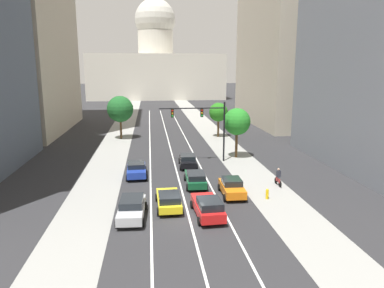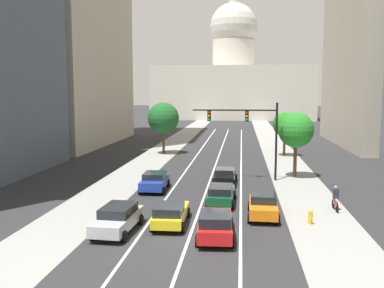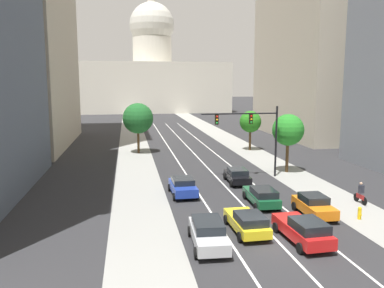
% 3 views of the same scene
% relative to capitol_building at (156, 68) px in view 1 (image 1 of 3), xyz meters
% --- Properties ---
extents(ground_plane, '(400.00, 400.00, 0.00)m').
position_rel_capitol_building_xyz_m(ground_plane, '(0.00, -73.67, -10.99)').
color(ground_plane, '#2B2B2D').
extents(sidewalk_left, '(4.41, 130.00, 0.01)m').
position_rel_capitol_building_xyz_m(sidewalk_left, '(-7.87, -78.67, -10.99)').
color(sidewalk_left, gray).
rests_on(sidewalk_left, ground).
extents(sidewalk_right, '(4.41, 130.00, 0.01)m').
position_rel_capitol_building_xyz_m(sidewalk_right, '(7.87, -78.67, -10.99)').
color(sidewalk_right, gray).
rests_on(sidewalk_right, ground).
extents(lane_stripe_left, '(0.16, 90.00, 0.01)m').
position_rel_capitol_building_xyz_m(lane_stripe_left, '(-2.83, -88.67, -10.98)').
color(lane_stripe_left, white).
rests_on(lane_stripe_left, ground).
extents(lane_stripe_center, '(0.16, 90.00, 0.01)m').
position_rel_capitol_building_xyz_m(lane_stripe_center, '(0.00, -88.67, -10.98)').
color(lane_stripe_center, white).
rests_on(lane_stripe_center, ground).
extents(lane_stripe_right, '(0.16, 90.00, 0.01)m').
position_rel_capitol_building_xyz_m(lane_stripe_right, '(2.83, -88.67, -10.98)').
color(lane_stripe_right, white).
rests_on(lane_stripe_right, ground).
extents(office_tower_far_right, '(17.19, 28.83, 42.75)m').
position_rel_capitol_building_xyz_m(office_tower_far_right, '(25.79, -68.67, 10.42)').
color(office_tower_far_right, '#B7AD99').
rests_on(office_tower_far_right, ground).
extents(capitol_building, '(47.65, 28.67, 36.64)m').
position_rel_capitol_building_xyz_m(capitol_building, '(0.00, 0.00, 0.00)').
color(capitol_building, beige).
rests_on(capitol_building, ground).
extents(car_silver, '(2.22, 4.78, 1.52)m').
position_rel_capitol_building_xyz_m(car_silver, '(-4.24, -113.24, -10.19)').
color(car_silver, '#B2B5BA').
rests_on(car_silver, ground).
extents(car_orange, '(2.03, 4.15, 1.52)m').
position_rel_capitol_building_xyz_m(car_orange, '(4.25, -109.34, -10.21)').
color(car_orange, orange).
rests_on(car_orange, ground).
extents(car_black, '(2.13, 4.29, 1.40)m').
position_rel_capitol_building_xyz_m(car_black, '(1.41, -99.45, -10.25)').
color(car_black, black).
rests_on(car_black, ground).
extents(car_green, '(2.06, 4.65, 1.44)m').
position_rel_capitol_building_xyz_m(car_green, '(1.41, -106.36, -10.23)').
color(car_green, '#14512D').
rests_on(car_green, ground).
extents(car_yellow, '(2.07, 4.58, 1.42)m').
position_rel_capitol_building_xyz_m(car_yellow, '(-1.41, -111.72, -10.25)').
color(car_yellow, yellow).
rests_on(car_yellow, ground).
extents(car_blue, '(2.19, 4.34, 1.48)m').
position_rel_capitol_building_xyz_m(car_blue, '(-4.25, -102.64, -10.21)').
color(car_blue, '#1E389E').
rests_on(car_blue, ground).
extents(car_red, '(2.21, 4.87, 1.57)m').
position_rel_capitol_building_xyz_m(car_red, '(1.42, -113.70, -10.19)').
color(car_red, red).
rests_on(car_red, ground).
extents(traffic_signal_mast, '(7.75, 0.39, 7.11)m').
position_rel_capitol_building_xyz_m(traffic_signal_mast, '(3.61, -97.39, -6.00)').
color(traffic_signal_mast, black).
rests_on(traffic_signal_mast, ground).
extents(fire_hydrant, '(0.26, 0.35, 0.91)m').
position_rel_capitol_building_xyz_m(fire_hydrant, '(7.07, -110.54, -10.53)').
color(fire_hydrant, yellow).
rests_on(fire_hydrant, ground).
extents(cyclist, '(0.37, 1.70, 1.72)m').
position_rel_capitol_building_xyz_m(cyclist, '(9.23, -107.21, -10.14)').
color(cyclist, black).
rests_on(cyclist, ground).
extents(street_tree_near_left, '(4.09, 4.09, 6.75)m').
position_rel_capitol_building_xyz_m(street_tree_near_left, '(-7.33, -81.60, -6.31)').
color(street_tree_near_left, '#51381E').
rests_on(street_tree_near_left, ground).
extents(street_tree_mid_right, '(3.32, 3.32, 6.19)m').
position_rel_capitol_building_xyz_m(street_tree_mid_right, '(7.89, -95.78, -6.49)').
color(street_tree_mid_right, '#51381E').
rests_on(street_tree_mid_right, ground).
extents(street_tree_near_right, '(3.02, 3.02, 5.54)m').
position_rel_capitol_building_xyz_m(street_tree_near_right, '(8.23, -81.85, -6.99)').
color(street_tree_near_right, '#51381E').
rests_on(street_tree_near_right, ground).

